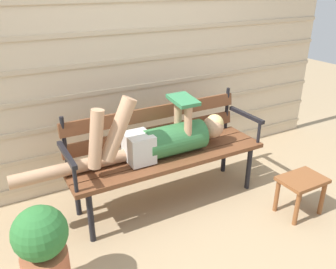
{
  "coord_description": "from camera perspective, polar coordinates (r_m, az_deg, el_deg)",
  "views": [
    {
      "loc": [
        -1.24,
        -2.17,
        1.76
      ],
      "look_at": [
        0.0,
        0.06,
        0.63
      ],
      "focal_mm": 37.18,
      "sensor_mm": 36.0,
      "label": 1
    }
  ],
  "objects": [
    {
      "name": "ground_plane",
      "position": [
        3.05,
        0.59,
        -11.26
      ],
      "size": [
        12.0,
        12.0,
        0.0
      ],
      "primitive_type": "plane",
      "color": "tan"
    },
    {
      "name": "house_siding",
      "position": [
        3.19,
        -5.69,
        12.21
      ],
      "size": [
        4.51,
        0.08,
        2.24
      ],
      "color": "beige",
      "rests_on": "ground"
    },
    {
      "name": "park_bench",
      "position": [
        2.91,
        -0.66,
        -2.08
      ],
      "size": [
        1.67,
        0.48,
        0.85
      ],
      "color": "brown",
      "rests_on": "ground"
    },
    {
      "name": "reclining_person",
      "position": [
        2.76,
        -1.68,
        -0.78
      ],
      "size": [
        1.75,
        0.25,
        0.58
      ],
      "color": "#33703D"
    },
    {
      "name": "footstool",
      "position": [
        3.02,
        21.02,
        -7.86
      ],
      "size": [
        0.36,
        0.26,
        0.32
      ],
      "color": "brown",
      "rests_on": "ground"
    },
    {
      "name": "potted_plant",
      "position": [
        2.23,
        -19.78,
        -17.57
      ],
      "size": [
        0.31,
        0.31,
        0.62
      ],
      "color": "#AD5B3D",
      "rests_on": "ground"
    }
  ]
}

